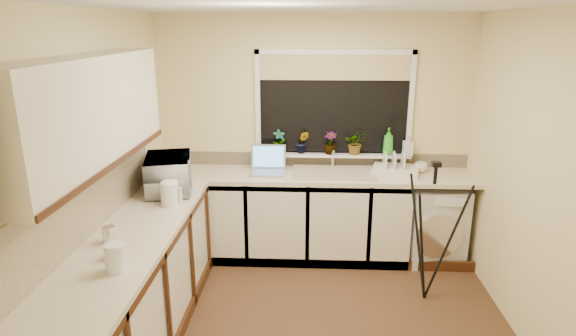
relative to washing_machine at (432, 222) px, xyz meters
The scene contains 34 objects.
floor 1.76m from the washing_machine, 135.56° to the right, with size 3.20×3.20×0.00m, color brown.
ceiling 2.67m from the washing_machine, 135.56° to the right, with size 3.20×3.20×0.00m, color white.
wall_back 1.51m from the washing_machine, 166.13° to the left, with size 3.20×3.20×0.00m, color beige.
wall_front 3.08m from the washing_machine, 114.37° to the right, with size 3.20×3.20×0.00m, color beige.
wall_left 3.18m from the washing_machine, 156.99° to the right, with size 3.00×3.00×0.00m, color beige.
wall_right 1.51m from the washing_machine, 72.50° to the right, with size 3.00×3.00×0.00m, color beige.
base_cabinet_back 1.55m from the washing_machine, behind, with size 2.55×0.60×0.86m, color silver.
base_cabinet_left 2.93m from the washing_machine, 149.29° to the right, with size 0.54×2.40×0.86m, color silver.
worktop_back 1.31m from the washing_machine, behind, with size 3.20×0.60×0.04m, color beige.
worktop_left 2.97m from the washing_machine, 149.29° to the right, with size 0.60×2.40×0.04m, color beige.
upper_cabinet 3.43m from the washing_machine, 148.24° to the right, with size 0.28×1.90×0.70m, color silver.
splashback_left 3.27m from the washing_machine, 151.93° to the right, with size 0.02×2.40×0.45m, color beige.
splashback_back 1.38m from the washing_machine, 166.67° to the left, with size 3.20×0.02×0.14m, color beige.
window_glass 1.57m from the washing_machine, 164.33° to the left, with size 1.50×0.02×1.00m, color black.
window_blind 1.86m from the washing_machine, 165.64° to the left, with size 1.50×0.02×0.25m, color tan.
windowsill 1.23m from the washing_machine, 167.23° to the left, with size 1.60×0.14×0.03m, color white.
sink 1.15m from the washing_machine, behind, with size 0.82×0.46×0.03m, color tan.
faucet 1.21m from the washing_machine, 169.92° to the left, with size 0.03×0.03×0.24m, color silver.
washing_machine is the anchor object (origin of this frame).
laptop 1.78m from the washing_machine, behind, with size 0.35×0.30×0.26m.
kettle 2.65m from the washing_machine, 158.86° to the right, with size 0.15×0.15×0.19m, color white.
dish_rack 0.67m from the washing_machine, behind, with size 0.45×0.34×0.07m, color silver.
tripod 0.85m from the washing_machine, 105.99° to the right, with size 0.63×0.63×1.26m, color black, non-canonical shape.
glass_jug 3.22m from the washing_machine, 139.98° to the right, with size 0.12×0.12×0.18m, color white.
steel_jar 3.15m from the washing_machine, 147.79° to the right, with size 0.09×0.09×0.12m, color silver.
microwave 2.66m from the washing_machine, 167.29° to the right, with size 0.57×0.39×0.32m, color white.
plant_a 1.77m from the washing_machine, behind, with size 0.13×0.09×0.25m, color #999999.
plant_b 1.56m from the washing_machine, behind, with size 0.13×0.10×0.23m, color #999999.
plant_c 1.32m from the washing_machine, 168.53° to the left, with size 0.13×0.13×0.23m, color #999999.
plant_d 1.13m from the washing_machine, 164.82° to the left, with size 0.22×0.19×0.24m, color #999999.
soap_bottle_green 0.94m from the washing_machine, 154.94° to the left, with size 0.11×0.11×0.28m, color green.
soap_bottle_clear 0.83m from the washing_machine, 142.52° to the left, with size 0.10×0.10×0.21m, color #999999.
cup_back 0.58m from the washing_machine, 143.14° to the left, with size 0.13×0.13×0.10m, color silver.
cup_left 3.15m from the washing_machine, 143.15° to the right, with size 0.10×0.10×0.10m, color beige.
Camera 1 is at (-0.04, -3.38, 2.33)m, focal length 29.83 mm.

